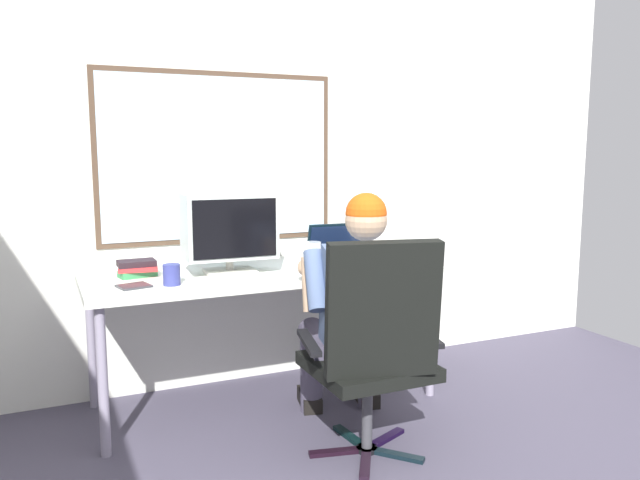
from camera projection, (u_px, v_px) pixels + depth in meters
name	position (u px, v px, depth m)	size (l,w,h in m)	color
wall_rear	(282.00, 170.00, 3.85)	(4.90, 0.08, 2.53)	silver
desk	(265.00, 280.00, 3.43)	(1.90, 0.74, 0.75)	gray
office_chair	(375.00, 342.00, 2.75)	(0.66, 0.60, 1.03)	black
person_seated	(357.00, 313.00, 3.01)	(0.62, 0.87, 1.21)	#4B4659
crt_monitor	(229.00, 227.00, 3.30)	(0.48, 0.29, 0.42)	beige
laptop	(340.00, 253.00, 3.63)	(0.36, 0.30, 0.22)	black
wine_glass	(313.00, 251.00, 3.34)	(0.09, 0.09, 0.16)	silver
book_stack	(137.00, 268.00, 3.23)	(0.21, 0.17, 0.09)	#33854C
cd_case	(134.00, 286.00, 2.99)	(0.17, 0.16, 0.01)	#303237
coffee_mug	(172.00, 275.00, 3.03)	(0.08, 0.08, 0.10)	navy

